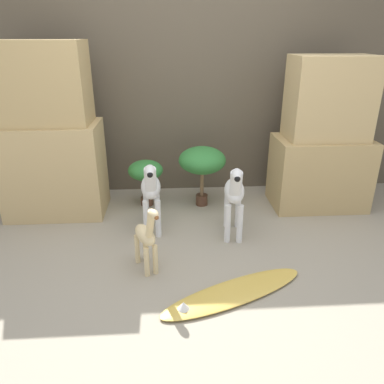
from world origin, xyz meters
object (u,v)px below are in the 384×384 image
(giraffe_figurine, at_px, (146,237))
(potted_palm_back, at_px, (146,172))
(zebra_right, at_px, (234,194))
(potted_palm_front, at_px, (202,161))
(zebra_left, at_px, (151,190))
(surfboard, at_px, (233,293))

(giraffe_figurine, height_order, potted_palm_back, giraffe_figurine)
(zebra_right, height_order, giraffe_figurine, zebra_right)
(giraffe_figurine, xyz_separation_m, potted_palm_front, (0.50, 1.11, 0.19))
(zebra_left, xyz_separation_m, giraffe_figurine, (-0.02, -0.59, -0.12))
(potted_palm_front, bearing_deg, potted_palm_back, 176.64)
(zebra_left, distance_m, giraffe_figurine, 0.60)
(zebra_left, distance_m, potted_palm_back, 0.56)
(zebra_right, height_order, zebra_left, same)
(zebra_right, bearing_deg, giraffe_figurine, -147.09)
(giraffe_figurine, relative_size, surfboard, 0.51)
(potted_palm_front, height_order, surfboard, potted_palm_front)
(zebra_right, relative_size, potted_palm_back, 1.45)
(zebra_right, relative_size, zebra_left, 1.00)
(potted_palm_front, xyz_separation_m, potted_palm_back, (-0.56, 0.03, -0.11))
(zebra_left, xyz_separation_m, potted_palm_front, (0.48, 0.53, 0.07))
(potted_palm_front, bearing_deg, zebra_right, -72.27)
(potted_palm_back, bearing_deg, potted_palm_front, -3.36)
(surfboard, bearing_deg, zebra_right, 80.79)
(zebra_left, relative_size, potted_palm_front, 1.13)
(zebra_right, xyz_separation_m, potted_palm_back, (-0.77, 0.69, -0.04))
(zebra_left, height_order, potted_palm_back, zebra_left)
(zebra_right, xyz_separation_m, surfboard, (-0.13, -0.79, -0.38))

